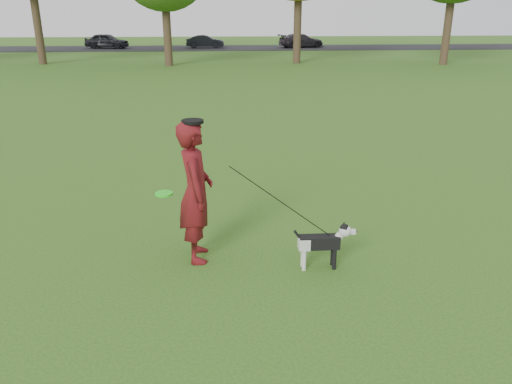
{
  "coord_description": "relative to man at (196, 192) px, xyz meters",
  "views": [
    {
      "loc": [
        -0.88,
        -6.06,
        3.25
      ],
      "look_at": [
        -0.45,
        0.19,
        0.95
      ],
      "focal_mm": 35.0,
      "sensor_mm": 36.0,
      "label": 1
    }
  ],
  "objects": [
    {
      "name": "ground",
      "position": [
        1.25,
        -0.19,
        -0.97
      ],
      "size": [
        120.0,
        120.0,
        0.0
      ],
      "primitive_type": "plane",
      "color": "#285116",
      "rests_on": "ground"
    },
    {
      "name": "road",
      "position": [
        1.25,
        39.81,
        -0.96
      ],
      "size": [
        120.0,
        7.0,
        0.02
      ],
      "primitive_type": "cube",
      "color": "black",
      "rests_on": "ground"
    },
    {
      "name": "man",
      "position": [
        0.0,
        0.0,
        0.0
      ],
      "size": [
        0.51,
        0.74,
        1.93
      ],
      "primitive_type": "imported",
      "rotation": [
        0.0,
        0.0,
        1.64
      ],
      "color": "#59110C",
      "rests_on": "ground"
    },
    {
      "name": "dog",
      "position": [
        1.68,
        -0.41,
        -0.57
      ],
      "size": [
        0.84,
        0.17,
        0.64
      ],
      "color": "black",
      "rests_on": "ground"
    },
    {
      "name": "car_left",
      "position": [
        -9.43,
        39.81,
        -0.31
      ],
      "size": [
        3.96,
        2.29,
        1.27
      ],
      "primitive_type": "imported",
      "rotation": [
        0.0,
        0.0,
        1.34
      ],
      "color": "black",
      "rests_on": "road"
    },
    {
      "name": "car_mid",
      "position": [
        -0.9,
        39.81,
        -0.41
      ],
      "size": [
        3.34,
        1.31,
        1.08
      ],
      "primitive_type": "imported",
      "rotation": [
        0.0,
        0.0,
        1.52
      ],
      "color": "black",
      "rests_on": "road"
    },
    {
      "name": "car_right",
      "position": [
        7.65,
        39.81,
        -0.36
      ],
      "size": [
        4.35,
        2.65,
        1.18
      ],
      "primitive_type": "imported",
      "rotation": [
        0.0,
        0.0,
        1.83
      ],
      "color": "#252026",
      "rests_on": "road"
    },
    {
      "name": "man_held_items",
      "position": [
        1.11,
        -0.23,
        -0.07
      ],
      "size": [
        2.31,
        0.55,
        1.51
      ],
      "color": "#26EB1D",
      "rests_on": "ground"
    }
  ]
}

